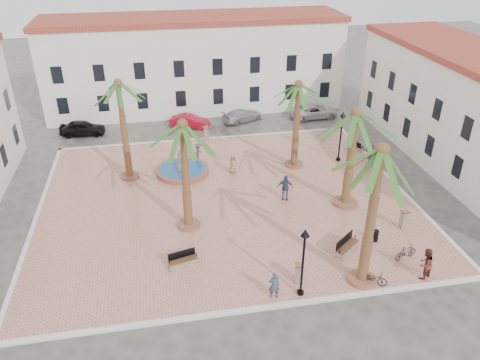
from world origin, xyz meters
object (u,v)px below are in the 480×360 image
at_px(bicycle_a, 372,278).
at_px(bicycle_b, 406,252).
at_px(pedestrian_fountain_a, 233,164).
at_px(bollard_e, 404,219).
at_px(car_red, 190,121).
at_px(lamppost_s, 304,251).
at_px(bench_ne, 355,147).
at_px(lamppost_e, 342,128).
at_px(palm_e, 355,126).
at_px(cyclist_a, 274,285).
at_px(bench_s, 183,262).
at_px(palm_sw, 183,137).
at_px(bench_se, 347,248).
at_px(car_white, 314,111).
at_px(car_silver, 242,115).
at_px(palm_ne, 298,94).
at_px(pedestrian_fountain_b, 285,187).
at_px(pedestrian_east, 370,154).
at_px(palm_nw, 119,94).
at_px(car_black, 82,128).
at_px(litter_bin, 375,236).
at_px(bollard_se, 299,273).
at_px(palm_s, 380,166).
at_px(bench_e, 376,169).
at_px(pedestrian_north, 198,152).
at_px(fountain, 182,170).
at_px(cyclist_b, 425,264).
at_px(bollard_n, 206,134).

relative_size(bicycle_a, bicycle_b, 1.07).
bearing_deg(pedestrian_fountain_a, bollard_e, -68.35).
bearing_deg(car_red, lamppost_s, -152.54).
xyz_separation_m(bench_ne, lamppost_e, (-2.20, -1.73, 2.65)).
bearing_deg(palm_e, bicycle_a, -101.94).
relative_size(cyclist_a, car_red, 0.43).
bearing_deg(bench_s, palm_sw, 65.59).
height_order(palm_sw, bench_se, palm_sw).
bearing_deg(bicycle_b, pedestrian_fountain_a, 18.55).
distance_m(pedestrian_fountain_a, car_white, 14.78).
height_order(bicycle_b, car_silver, car_silver).
relative_size(palm_ne, bicycle_a, 4.33).
bearing_deg(bench_s, lamppost_e, 24.58).
xyz_separation_m(bench_se, pedestrian_fountain_b, (-2.02, 6.64, 0.67)).
height_order(bicycle_a, pedestrian_east, pedestrian_east).
bearing_deg(lamppost_s, palm_nw, 121.45).
relative_size(pedestrian_fountain_b, car_black, 0.47).
bearing_deg(litter_bin, palm_sw, 161.40).
bearing_deg(bollard_se, litter_bin, 25.80).
distance_m(palm_e, lamppost_e, 7.65).
relative_size(palm_e, bicycle_a, 4.34).
relative_size(palm_sw, car_red, 1.93).
distance_m(bench_ne, bollard_e, 12.02).
height_order(palm_s, bench_s, palm_s).
relative_size(bench_e, bicycle_b, 1.09).
bearing_deg(bench_ne, car_black, 45.69).
relative_size(bench_se, lamppost_e, 0.45).
xyz_separation_m(bollard_e, pedestrian_fountain_b, (-6.55, 4.92, 0.28)).
relative_size(pedestrian_fountain_b, pedestrian_north, 1.23).
bearing_deg(car_black, fountain, -133.08).
bearing_deg(bicycle_b, litter_bin, 11.94).
bearing_deg(bicycle_b, bollard_e, -39.22).
height_order(palm_s, bicycle_b, palm_s).
bearing_deg(pedestrian_north, bench_se, -127.46).
relative_size(fountain, cyclist_b, 2.14).
xyz_separation_m(bench_e, bollard_n, (-12.54, 8.40, 0.47)).
bearing_deg(cyclist_b, palm_s, -30.56).
relative_size(bench_e, car_silver, 0.40).
relative_size(palm_e, car_white, 1.46).
relative_size(cyclist_b, car_black, 0.47).
height_order(lamppost_s, pedestrian_fountain_b, lamppost_s).
bearing_deg(litter_bin, palm_s, -124.91).
relative_size(lamppost_e, pedestrian_fountain_a, 2.80).
height_order(fountain, litter_bin, fountain).
bearing_deg(palm_nw, palm_e, -24.70).
xyz_separation_m(bench_ne, pedestrian_fountain_b, (-8.28, -6.97, 0.71)).
distance_m(bench_se, pedestrian_east, 12.38).
relative_size(bollard_e, car_silver, 0.31).
bearing_deg(bollard_se, palm_ne, 74.48).
relative_size(palm_sw, cyclist_a, 4.53).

